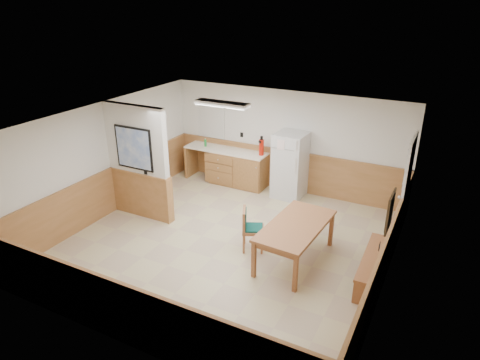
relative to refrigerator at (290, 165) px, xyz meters
The scene contains 20 objects.
ground 2.76m from the refrigerator, 96.01° to the right, with size 6.00×6.00×0.00m, color tan.
ceiling 3.15m from the refrigerator, 96.01° to the right, with size 6.00×6.00×0.02m, color silver.
back_wall 0.65m from the refrigerator, 126.79° to the left, with size 6.00×0.02×2.50m, color white.
right_wall 3.81m from the refrigerator, 44.00° to the right, with size 0.02×6.00×2.50m, color white.
left_wall 4.23m from the refrigerator, 141.25° to the right, with size 0.02×6.00×2.50m, color white.
wainscot_back 0.54m from the refrigerator, 128.33° to the left, with size 6.00×0.04×1.00m, color #B37A47.
wainscot_right 3.78m from the refrigerator, 44.21° to the right, with size 0.04×6.00×1.00m, color #B37A47.
wainscot_left 4.20m from the refrigerator, 141.08° to the right, with size 0.04×6.00×1.00m, color #B37A47.
partition_wall 3.54m from the refrigerator, 136.06° to the right, with size 1.50×0.20×2.50m.
kitchen_counter 1.52m from the refrigerator, behind, with size 2.20×0.61×1.00m.
exterior_door 2.80m from the refrigerator, 15.19° to the right, with size 0.07×1.02×2.15m.
kitchen_window 2.52m from the refrigerator, behind, with size 0.80×0.04×1.00m.
wall_painting 4.05m from the refrigerator, 47.45° to the right, with size 0.04×0.50×0.60m.
fluorescent_fixture 2.38m from the refrigerator, 129.00° to the right, with size 1.20×0.30×0.09m.
refrigerator is the anchor object (origin of this frame).
dining_table 2.80m from the refrigerator, 66.59° to the right, with size 1.02×1.85×0.75m.
dining_bench 3.57m from the refrigerator, 44.88° to the right, with size 0.39×1.63×0.45m.
dining_chair 2.63m from the refrigerator, 85.84° to the right, with size 0.66×0.57×0.85m.
fire_extinguisher 0.86m from the refrigerator, behind, with size 0.15×0.15×0.48m.
soap_bottle 2.38m from the refrigerator, behind, with size 0.06×0.06×0.19m, color #1A9234.
Camera 1 is at (3.57, -6.36, 4.50)m, focal length 32.00 mm.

